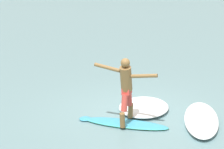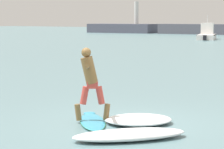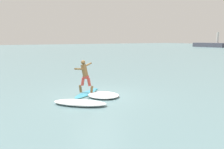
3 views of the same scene
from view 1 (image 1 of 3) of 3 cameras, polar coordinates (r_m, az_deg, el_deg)
ground_plane at (r=14.05m, az=2.40°, el=-4.30°), size 200.00×200.00×0.00m
surfboard at (r=13.39m, az=1.40°, el=-5.28°), size 1.83×2.09×0.20m
surfer at (r=12.96m, az=1.53°, el=-1.17°), size 1.04×1.34×1.72m
wave_foam_at_tail at (r=14.28m, az=3.43°, el=-3.53°), size 2.05×2.04×0.19m
wave_foam_at_nose at (r=13.63m, az=9.58°, el=-4.80°), size 2.21×2.36×0.21m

